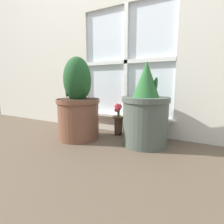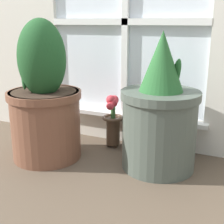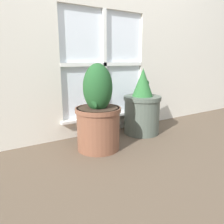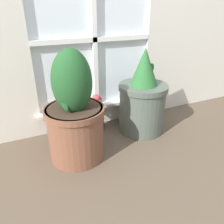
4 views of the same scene
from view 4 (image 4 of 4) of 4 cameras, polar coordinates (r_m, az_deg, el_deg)
ground_plane at (r=1.51m, az=3.90°, el=-12.11°), size 10.00×10.00×0.00m
potted_plant_left at (r=1.40m, az=-9.70°, el=-1.21°), size 0.38×0.38×0.72m
potted_plant_right at (r=1.73m, az=7.98°, el=3.37°), size 0.38×0.38×0.67m
flower_vase at (r=1.76m, az=-3.53°, el=0.08°), size 0.12×0.12×0.31m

